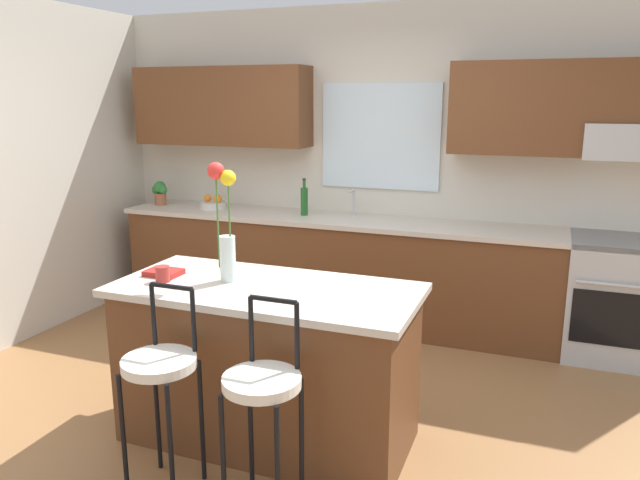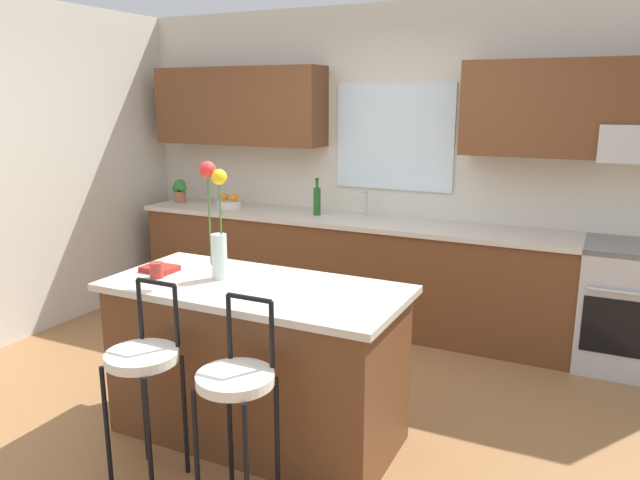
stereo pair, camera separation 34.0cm
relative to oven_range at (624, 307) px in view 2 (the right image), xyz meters
The scene contains 15 objects.
ground_plane 2.56m from the oven_range, 138.34° to the right, with size 14.00×14.00×0.00m, color olive.
wall_left 4.74m from the oven_range, 162.80° to the right, with size 0.12×4.60×2.70m, color beige.
back_wall_assembly 2.14m from the oven_range, behind, with size 5.60×0.50×2.70m.
counter_run 1.88m from the oven_range, behind, with size 4.56×0.64×0.92m.
sink_faucet 2.17m from the oven_range, behind, with size 0.02×0.13×0.23m.
oven_range is the anchor object (origin of this frame).
kitchen_island 2.72m from the oven_range, 134.19° to the right, with size 1.69×0.79×0.92m.
bar_stool_near 3.36m from the oven_range, 130.33° to the right, with size 0.36×0.36×1.04m.
bar_stool_middle 3.03m from the oven_range, 122.36° to the right, with size 0.36×0.36×1.04m.
flower_vase 2.99m from the oven_range, 137.89° to the right, with size 0.16×0.11×0.67m.
mug_ceramic 3.27m from the oven_range, 139.93° to the right, with size 0.08×0.08×0.09m, color #A52D28.
cookbook 3.25m from the oven_range, 142.25° to the right, with size 0.20×0.15×0.03m, color maroon.
fruit_bowl_oranges 3.43m from the oven_range, behind, with size 0.24×0.24×0.13m.
bottle_olive_oil 2.55m from the oven_range, behind, with size 0.06×0.06×0.32m.
potted_plant_small 4.03m from the oven_range, behind, with size 0.17×0.12×0.23m.
Camera 2 is at (1.71, -2.99, 1.93)m, focal length 33.88 mm.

